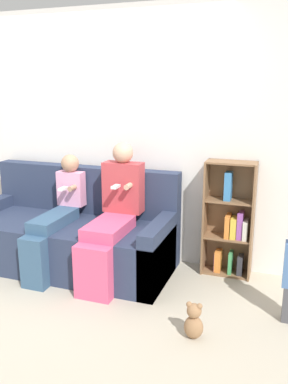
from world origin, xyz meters
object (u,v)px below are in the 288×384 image
(couch, at_px, (72,236))
(bookshelf, at_px, (230,223))
(adult_seated, at_px, (113,212))
(child_seated, at_px, (56,215))
(teddy_bear, at_px, (194,322))

(couch, distance_m, bookshelf, 1.58)
(couch, xyz_separation_m, adult_seated, (0.51, -0.12, 0.34))
(adult_seated, relative_size, child_seated, 1.14)
(bookshelf, relative_size, teddy_bear, 3.90)
(adult_seated, height_order, bookshelf, adult_seated)
(bookshelf, bearing_deg, couch, -167.14)
(couch, xyz_separation_m, child_seated, (-0.08, -0.16, 0.26))
(teddy_bear, bearing_deg, child_seated, 156.37)
(bookshelf, distance_m, teddy_bear, 1.24)
(teddy_bear, bearing_deg, couch, 150.26)
(adult_seated, bearing_deg, couch, 167.24)
(couch, bearing_deg, adult_seated, -12.76)
(couch, relative_size, teddy_bear, 7.17)
(adult_seated, bearing_deg, bookshelf, 24.58)
(couch, relative_size, child_seated, 1.83)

